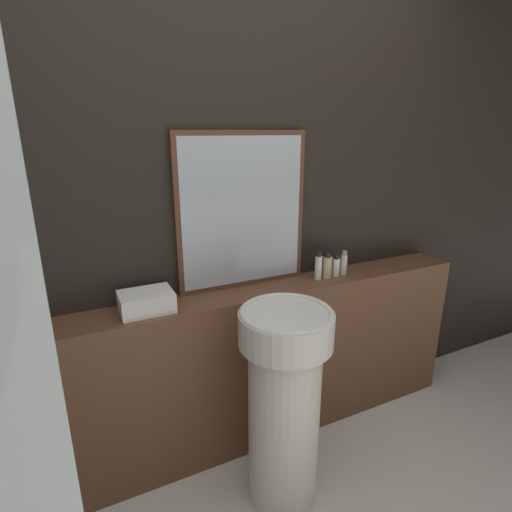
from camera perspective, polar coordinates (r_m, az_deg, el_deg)
The scene contains 9 objects.
wall_back at distance 2.03m, azimuth -2.68°, elevation 5.80°, with size 8.00×0.06×2.50m.
vanity_counter at distance 2.22m, azimuth -0.81°, elevation -15.75°, with size 2.61×0.23×0.89m.
pedestal_sink at distance 1.88m, azimuth 4.05°, elevation -19.96°, with size 0.40×0.40×0.96m.
mirror at distance 1.99m, azimuth -1.92°, elevation 6.30°, with size 0.68×0.03×0.78m.
towel_stack at distance 1.86m, azimuth -15.40°, elevation -6.30°, with size 0.23×0.17×0.09m.
shampoo_bottle at distance 2.18m, azimuth 8.90°, elevation -1.48°, with size 0.04×0.04×0.16m.
conditioner_bottle at distance 2.21m, azimuth 10.13°, elevation -1.41°, with size 0.05×0.05×0.14m.
lotion_bottle at distance 2.25m, azimuth 11.36°, elevation -1.45°, with size 0.04×0.04×0.12m.
body_wash_bottle at distance 2.28m, azimuth 12.43°, elevation -1.06°, with size 0.04×0.04×0.14m.
Camera 1 is at (-0.79, -0.38, 1.66)m, focal length 28.00 mm.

